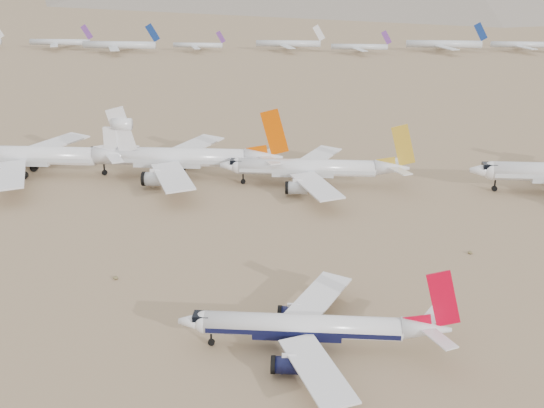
# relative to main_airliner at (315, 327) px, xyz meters

# --- Properties ---
(ground) EXTENTS (7000.00, 7000.00, 0.00)m
(ground) POSITION_rel_main_airliner_xyz_m (-7.07, 6.85, -3.92)
(ground) COLOR #80664A
(ground) RESTS_ON ground
(main_airliner) EXTENTS (40.36, 39.42, 14.24)m
(main_airliner) POSITION_rel_main_airliner_xyz_m (0.00, 0.00, 0.00)
(main_airliner) COLOR white
(main_airliner) RESTS_ON ground
(row2_gold_tail) EXTENTS (47.63, 46.58, 16.96)m
(row2_gold_tail) POSITION_rel_main_airliner_xyz_m (-1.17, 78.19, 0.83)
(row2_gold_tail) COLOR white
(row2_gold_tail) RESTS_ON ground
(row2_orange_tail) EXTENTS (54.13, 52.95, 19.31)m
(row2_orange_tail) POSITION_rel_main_airliner_xyz_m (-37.29, 82.76, 1.50)
(row2_orange_tail) COLOR white
(row2_orange_tail) RESTS_ON ground
(row2_white_trijet) EXTENTS (55.40, 54.15, 19.63)m
(row2_white_trijet) POSITION_rel_main_airliner_xyz_m (-77.76, 81.32, 1.77)
(row2_white_trijet) COLOR white
(row2_white_trijet) RESTS_ON ground
(distant_storage_row) EXTENTS (529.20, 62.11, 15.33)m
(distant_storage_row) POSITION_rel_main_airliner_xyz_m (-19.04, 328.42, 0.53)
(distant_storage_row) COLOR silver
(distant_storage_row) RESTS_ON ground
(desert_scrub) EXTENTS (206.06, 121.67, 0.63)m
(desert_scrub) POSITION_rel_main_airliner_xyz_m (-37.44, -17.63, -3.63)
(desert_scrub) COLOR brown
(desert_scrub) RESTS_ON ground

